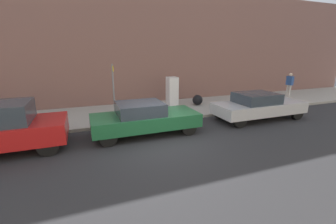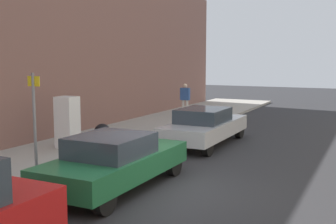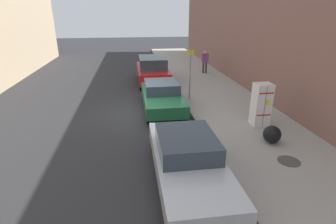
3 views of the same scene
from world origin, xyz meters
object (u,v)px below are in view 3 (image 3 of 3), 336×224
Objects in this scene: trash_bag at (272,134)px; parked_sedan_silver at (188,159)px; discarded_refrigerator at (261,104)px; street_sign_post at (190,72)px; parked_sedan_green at (162,96)px; parked_suv_red at (153,70)px; pedestrian_walking_far at (205,60)px.

trash_bag is 3.85m from parked_sedan_silver.
trash_bag is at bearing -154.70° from parked_sedan_silver.
parked_sedan_silver is (3.78, 3.25, -0.31)m from discarded_refrigerator.
street_sign_post reaches higher than parked_sedan_green.
parked_sedan_silver is at bearing 25.30° from trash_bag.
discarded_refrigerator is 4.71m from parked_sedan_green.
parked_sedan_green is (1.61, 0.99, -0.95)m from street_sign_post.
trash_bag is at bearing 128.42° from parked_sedan_green.
parked_sedan_silver is (-0.00, 11.40, -0.18)m from parked_suv_red.
discarded_refrigerator is at bearing 114.92° from parked_suv_red.
parked_suv_red is 5.37m from parked_sedan_green.
parked_sedan_green is (3.48, -4.38, 0.25)m from trash_bag.
parked_sedan_green is 6.03m from parked_sedan_silver.
parked_sedan_green is (0.00, 5.37, -0.19)m from parked_suv_red.
parked_suv_red reaches higher than parked_sedan_silver.
parked_suv_red is at bearing -90.00° from parked_sedan_silver.
street_sign_post reaches higher than trash_bag.
discarded_refrigerator is 0.40× the size of parked_sedan_green.
pedestrian_walking_far is (-0.39, -9.93, 0.11)m from discarded_refrigerator.
discarded_refrigerator is at bearing 119.98° from street_sign_post.
pedestrian_walking_far reaches higher than trash_bag.
parked_sedan_green is at bearing 90.00° from parked_suv_red.
pedestrian_walking_far is 8.29m from parked_sedan_green.
parked_sedan_green is 0.93× the size of parked_sedan_silver.
discarded_refrigerator is at bearing -100.88° from trash_bag.
parked_sedan_green is at bearing 31.43° from street_sign_post.
street_sign_post is 1.59× the size of pedestrian_walking_far.
discarded_refrigerator is 0.37× the size of parked_suv_red.
parked_sedan_green is (4.18, 7.15, -0.43)m from pedestrian_walking_far.
trash_bag is at bearing 79.12° from discarded_refrigerator.
trash_bag is at bearing 109.62° from parked_suv_red.
trash_bag is 0.13× the size of parked_suv_red.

